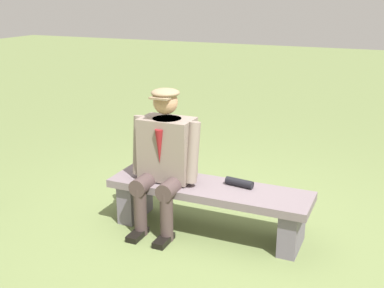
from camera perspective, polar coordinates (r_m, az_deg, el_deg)
ground_plane at (r=4.24m, az=1.93°, el=-10.27°), size 30.00×30.00×0.00m
bench at (r=4.11m, az=1.97°, el=-6.59°), size 1.73×0.47×0.42m
seated_man at (r=4.08m, az=-3.29°, el=-1.26°), size 0.62×0.60×1.23m
rolled_magazine at (r=4.05m, az=5.64°, el=-4.59°), size 0.25×0.10×0.07m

